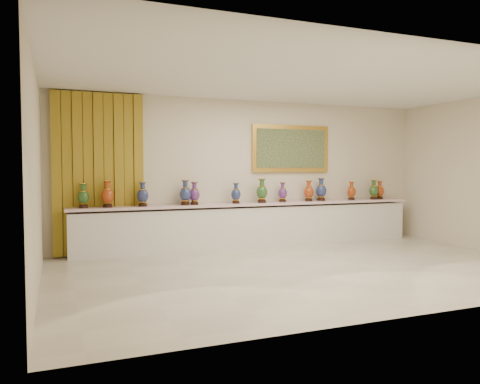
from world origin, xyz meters
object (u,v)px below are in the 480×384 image
Objects in this scene: vase_0 at (83,197)px; vase_2 at (143,195)px; counter at (254,225)px; vase_1 at (108,195)px.

vase_0 is 0.96× the size of vase_2.
counter is 16.55× the size of vase_0.
vase_0 is at bearing 179.98° from counter.
vase_2 is (0.63, -0.02, -0.01)m from vase_1.
vase_1 is at bearing -6.03° from vase_0.
counter is at bearing 0.84° from vase_1.
vase_1 is (-2.90, -0.04, 0.68)m from counter.
vase_1 is (0.41, -0.04, 0.02)m from vase_0.
vase_1 reaches higher than vase_0.
vase_2 is (1.04, -0.06, 0.01)m from vase_0.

